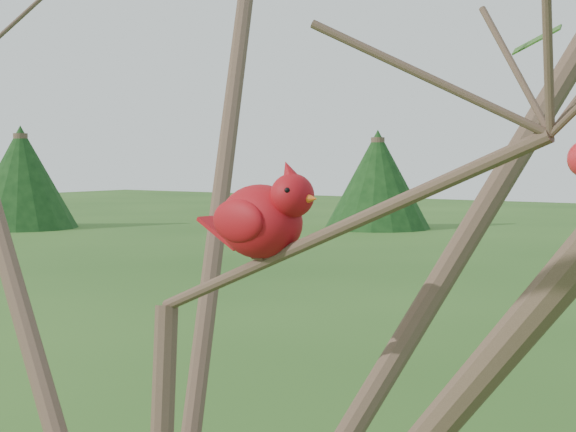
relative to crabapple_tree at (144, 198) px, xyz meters
name	(u,v)px	position (x,y,z in m)	size (l,w,h in m)	color
crabapple_tree	(144,198)	(0.00, 0.00, 0.00)	(2.35, 2.05, 2.95)	#433124
cardinal	(264,218)	(0.12, 0.11, -0.03)	(0.21, 0.12, 0.15)	#AC0E14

